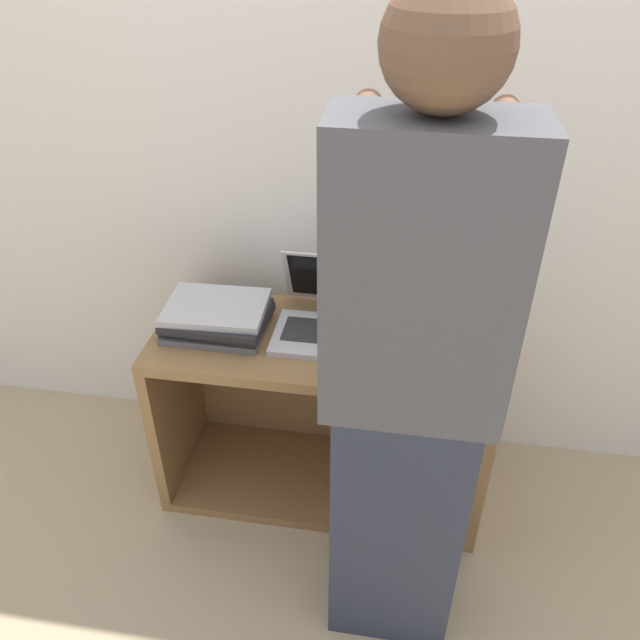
% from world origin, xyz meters
% --- Properties ---
extents(ground_plane, '(12.00, 12.00, 0.00)m').
position_xyz_m(ground_plane, '(0.00, 0.00, 0.00)').
color(ground_plane, tan).
extents(wall_back, '(8.00, 0.05, 2.40)m').
position_xyz_m(wall_back, '(0.00, 0.57, 1.20)').
color(wall_back, silver).
rests_on(wall_back, ground_plane).
extents(cart, '(1.10, 0.47, 0.66)m').
position_xyz_m(cart, '(0.00, 0.29, 0.33)').
color(cart, olive).
rests_on(cart, ground_plane).
extents(laptop_open, '(0.32, 0.34, 0.24)m').
position_xyz_m(laptop_open, '(0.00, 0.29, 0.71)').
color(laptop_open, '#B7B7BC').
rests_on(laptop_open, cart).
extents(laptop_stack_left, '(0.33, 0.26, 0.09)m').
position_xyz_m(laptop_stack_left, '(-0.35, 0.23, 0.71)').
color(laptop_stack_left, slate).
rests_on(laptop_stack_left, cart).
extents(laptop_stack_right, '(0.34, 0.26, 0.16)m').
position_xyz_m(laptop_stack_right, '(0.35, 0.23, 0.74)').
color(laptop_stack_right, '#232326').
rests_on(laptop_stack_right, cart).
extents(person, '(0.40, 0.53, 1.75)m').
position_xyz_m(person, '(0.28, -0.24, 0.88)').
color(person, '#2D3342').
rests_on(person, ground_plane).
extents(inventory_tag, '(0.06, 0.02, 0.01)m').
position_xyz_m(inventory_tag, '(0.35, 0.17, 0.82)').
color(inventory_tag, red).
rests_on(inventory_tag, laptop_stack_right).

